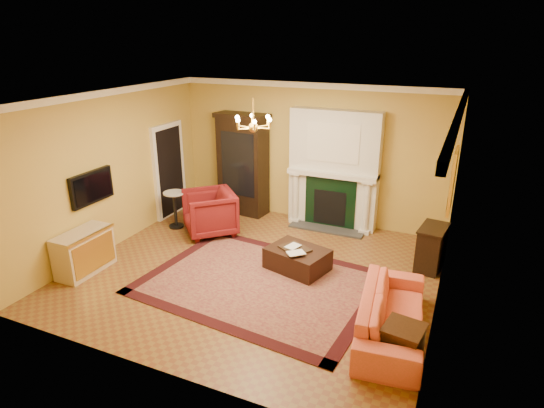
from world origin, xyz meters
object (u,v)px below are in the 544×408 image
Objects in this scene: wingback_armchair at (210,211)px; coral_sofa at (393,308)px; commode at (84,252)px; console_table at (431,249)px; end_table at (402,346)px; china_cabinet at (243,166)px; leather_ottoman at (297,259)px; pedestal_table at (175,207)px.

wingback_armchair is 4.51m from coral_sofa.
console_table reaches higher than commode.
console_table reaches higher than end_table.
china_cabinet reaches higher than commode.
coral_sofa is at bearing 112.66° from end_table.
wingback_armchair is 1.97× the size of end_table.
coral_sofa is at bearing -33.59° from china_cabinet.
coral_sofa is (3.99, -3.32, -0.68)m from china_cabinet.
leather_ottoman is at bearing -147.43° from console_table.
china_cabinet is 2.76× the size of pedestal_table.
coral_sofa is (5.22, 0.36, 0.04)m from commode.
wingback_armchair is at bearing 149.89° from end_table.
leather_ottoman is at bearing 50.59° from coral_sofa.
end_table is (5.14, -2.47, -0.21)m from pedestal_table.
commode is 1.97× the size of end_table.
pedestal_table is at bearing -131.86° from wingback_armchair.
wingback_armchair reaches higher than coral_sofa.
leather_ottoman is at bearing 24.77° from commode.
commode is 3.73m from leather_ottoman.
china_cabinet is 2.88× the size of console_table.
end_table is at bearing 16.22° from wingback_armchair.
console_table is at bearing 24.76° from commode.
china_cabinet is at bearing 132.98° from wingback_armchair.
china_cabinet is 1.51m from wingback_armchair.
leather_ottoman is (2.23, -0.73, -0.30)m from wingback_armchair.
console_table is at bearing -13.63° from coral_sofa.
wingback_armchair reaches higher than end_table.
coral_sofa is 2.22m from console_table.
wingback_armchair is at bearing -168.91° from console_table.
wingback_armchair is 2.57m from commode.
console_table reaches higher than leather_ottoman.
china_cabinet is at bearing 56.75° from pedestal_table.
end_table is (5.45, -0.20, -0.12)m from commode.
coral_sofa is at bearing -89.80° from console_table.
coral_sofa is (4.07, -1.94, -0.09)m from wingback_armchair.
wingback_armchair is 4.37m from console_table.
china_cabinet is 5.79m from end_table.
end_table is 2.72m from leather_ottoman.
coral_sofa is at bearing -21.30° from pedestal_table.
pedestal_table is (-0.84, -0.03, -0.04)m from wingback_armchair.
pedestal_table is at bearing -177.51° from leather_ottoman.
coral_sofa reaches higher than leather_ottoman.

